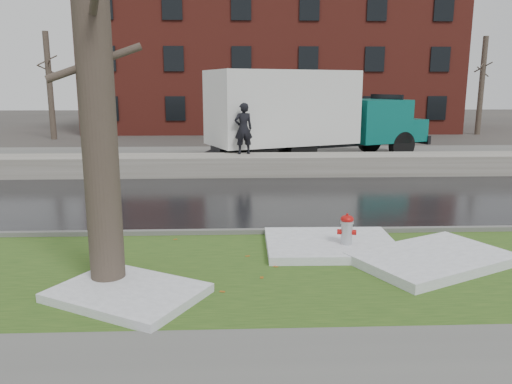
{
  "coord_description": "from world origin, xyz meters",
  "views": [
    {
      "loc": [
        -0.6,
        -9.73,
        3.29
      ],
      "look_at": [
        -0.17,
        0.96,
        1.0
      ],
      "focal_mm": 35.0,
      "sensor_mm": 36.0,
      "label": 1
    }
  ],
  "objects_px": {
    "box_truck": "(308,114)",
    "worker": "(243,129)",
    "tree": "(95,68)",
    "fire_hydrant": "(347,231)"
  },
  "relations": [
    {
      "from": "box_truck",
      "to": "worker",
      "type": "bearing_deg",
      "value": -155.32
    },
    {
      "from": "fire_hydrant",
      "to": "worker",
      "type": "height_order",
      "value": "worker"
    },
    {
      "from": "worker",
      "to": "fire_hydrant",
      "type": "bearing_deg",
      "value": 87.35
    },
    {
      "from": "fire_hydrant",
      "to": "tree",
      "type": "distance_m",
      "value": 5.53
    },
    {
      "from": "fire_hydrant",
      "to": "box_truck",
      "type": "xyz_separation_m",
      "value": [
        0.95,
        12.45,
        1.61
      ]
    },
    {
      "from": "box_truck",
      "to": "worker",
      "type": "relative_size",
      "value": 6.04
    },
    {
      "from": "box_truck",
      "to": "worker",
      "type": "distance_m",
      "value": 4.19
    },
    {
      "from": "tree",
      "to": "worker",
      "type": "bearing_deg",
      "value": 77.46
    },
    {
      "from": "fire_hydrant",
      "to": "box_truck",
      "type": "bearing_deg",
      "value": 96.8
    },
    {
      "from": "box_truck",
      "to": "fire_hydrant",
      "type": "bearing_deg",
      "value": -116.65
    }
  ]
}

